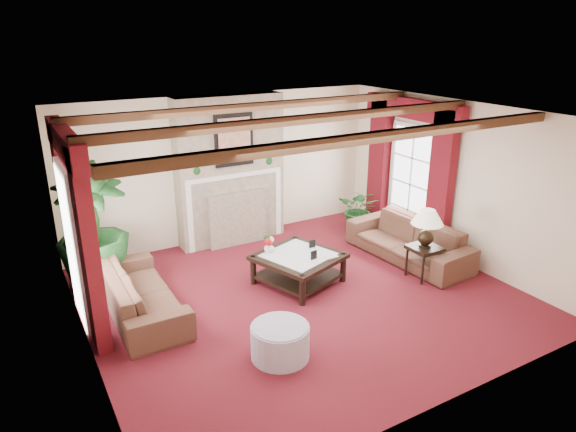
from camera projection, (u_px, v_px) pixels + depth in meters
floor at (303, 296)px, 7.69m from camera, size 6.00×6.00×0.00m
ceiling at (305, 115)px, 6.76m from camera, size 6.00×6.00×0.00m
back_wall at (226, 168)px, 9.47m from camera, size 6.00×0.02×2.70m
left_wall at (78, 255)px, 5.82m from camera, size 0.02×5.50×2.70m
right_wall at (455, 182)px, 8.63m from camera, size 0.02×5.50×2.70m
ceiling_beams at (304, 119)px, 6.79m from camera, size 6.00×3.00×0.12m
fireplace at (227, 95)px, 8.84m from camera, size 2.00×0.52×2.70m
french_door_left at (59, 169)px, 6.39m from camera, size 0.10×1.10×2.16m
french_door_right at (416, 126)px, 9.16m from camera, size 0.10×1.10×2.16m
curtains_left at (63, 134)px, 6.29m from camera, size 0.20×2.40×2.55m
curtains_right at (414, 103)px, 8.97m from camera, size 0.20×2.40×2.55m
sofa_left at (140, 285)px, 7.10m from camera, size 2.18×0.67×0.85m
sofa_right at (409, 235)px, 8.81m from camera, size 2.37×0.99×0.89m
potted_palm at (95, 253)px, 7.88m from camera, size 1.38×2.08×1.06m
small_plant at (359, 214)px, 10.09m from camera, size 1.64×1.64×0.68m
coffee_table at (298, 269)px, 8.03m from camera, size 1.45×1.45×0.47m
side_table at (423, 262)px, 8.18m from camera, size 0.54×0.54×0.54m
ottoman at (280, 342)px, 6.20m from camera, size 0.72×0.72×0.42m
table_lamp at (427, 228)px, 7.98m from camera, size 0.50×0.50×0.63m
flower_vase at (269, 248)px, 8.02m from camera, size 0.17×0.17×0.16m
book at (324, 249)px, 7.84m from camera, size 0.20×0.03×0.27m
photo_frame_a at (314, 255)px, 7.76m from camera, size 0.11×0.03×0.15m
photo_frame_b at (312, 244)px, 8.18m from camera, size 0.11×0.03×0.14m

